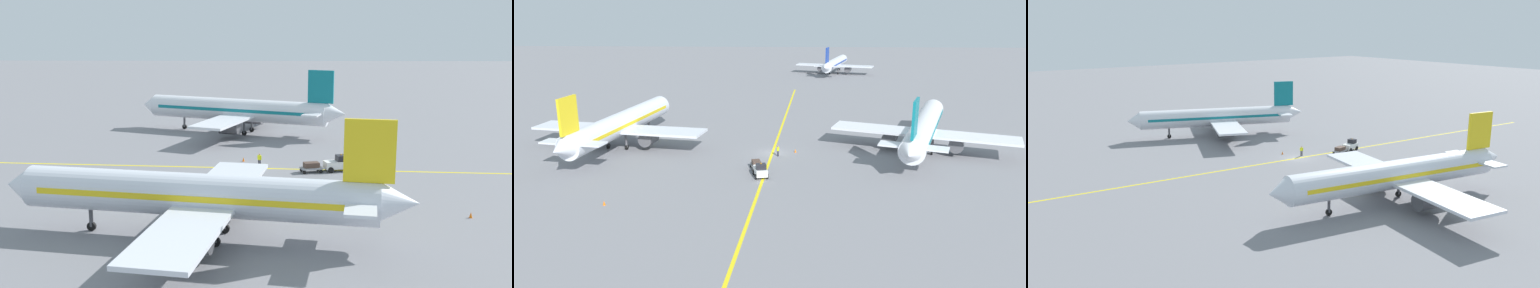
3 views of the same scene
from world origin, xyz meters
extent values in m
plane|color=slate|center=(0.00, 0.00, 0.00)|extent=(400.00, 400.00, 0.00)
cube|color=yellow|center=(0.00, 0.00, 0.00)|extent=(8.52, 119.75, 0.01)
cylinder|color=silver|center=(-24.45, 3.19, 3.80)|extent=(8.59, 30.18, 3.60)
cone|color=silver|center=(-21.73, 19.16, 3.80)|extent=(3.77, 2.94, 3.42)
cone|color=silver|center=(-27.23, -13.07, 4.10)|extent=(3.52, 3.47, 3.06)
cube|color=yellow|center=(-24.45, 3.19, 3.95)|extent=(8.13, 27.23, 0.50)
cube|color=silver|center=(-24.62, 2.21, 3.08)|extent=(28.48, 9.83, 0.36)
cylinder|color=#4C4C51|center=(-29.55, 3.05, 1.83)|extent=(2.71, 3.52, 2.20)
cylinder|color=#4C4C51|center=(-19.69, 1.37, 1.83)|extent=(2.71, 3.52, 2.20)
cube|color=yellow|center=(-26.81, -10.61, 8.10)|extent=(1.03, 4.00, 5.00)
cube|color=silver|center=(-26.72, -10.11, 4.20)|extent=(9.28, 3.88, 0.24)
cylinder|color=#4C4C51|center=(-22.84, 12.66, 1.40)|extent=(0.36, 0.36, 2.00)
cylinder|color=black|center=(-22.84, 12.66, 0.40)|extent=(0.41, 0.84, 0.80)
cylinder|color=#4C4C51|center=(-26.37, 1.49, 1.40)|extent=(0.36, 0.36, 2.00)
cylinder|color=black|center=(-26.37, 1.49, 0.40)|extent=(0.41, 0.84, 0.80)
cylinder|color=#4C4C51|center=(-23.21, 0.95, 1.40)|extent=(0.36, 0.36, 2.00)
cylinder|color=black|center=(-23.21, 0.95, 0.40)|extent=(0.41, 0.84, 0.80)
cylinder|color=silver|center=(23.72, 2.46, 3.80)|extent=(13.79, 29.38, 3.60)
cone|color=silver|center=(29.34, 17.65, 3.80)|extent=(4.04, 3.44, 3.42)
cone|color=silver|center=(17.99, -13.01, 4.10)|extent=(3.91, 3.88, 3.06)
cube|color=#0F727F|center=(23.72, 2.46, 3.95)|extent=(12.79, 26.58, 0.50)
cube|color=silver|center=(23.37, 1.52, 3.08)|extent=(28.06, 14.60, 0.36)
cylinder|color=#4C4C51|center=(18.68, 3.26, 1.83)|extent=(3.17, 3.76, 2.20)
cylinder|color=#4C4C51|center=(28.06, -0.21, 1.83)|extent=(3.17, 3.76, 2.20)
cube|color=#0F727F|center=(18.86, -10.67, 8.10)|extent=(1.73, 3.88, 5.00)
cube|color=silver|center=(19.03, -10.20, 4.20)|extent=(9.27, 5.38, 0.24)
cylinder|color=#4C4C51|center=(27.05, 11.47, 1.40)|extent=(0.36, 0.36, 2.00)
cylinder|color=black|center=(27.05, 11.47, 0.40)|extent=(0.54, 0.85, 0.80)
cylinder|color=#4C4C51|center=(21.52, 1.14, 1.40)|extent=(0.36, 0.36, 2.00)
cylinder|color=black|center=(21.52, 1.14, 0.40)|extent=(0.54, 0.85, 0.80)
cylinder|color=#4C4C51|center=(24.52, 0.03, 1.40)|extent=(0.36, 0.36, 2.00)
cylinder|color=black|center=(24.52, 0.03, 0.40)|extent=(0.54, 0.85, 0.80)
cylinder|color=silver|center=(17.64, 93.12, 3.42)|extent=(10.72, 26.82, 3.24)
cone|color=silver|center=(21.75, 107.11, 3.42)|extent=(3.56, 2.94, 3.08)
cone|color=silver|center=(13.45, 78.87, 3.69)|extent=(3.40, 3.37, 2.75)
cube|color=#193899|center=(17.64, 93.12, 3.55)|extent=(10.00, 24.24, 0.45)
cube|color=silver|center=(17.38, 92.25, 2.77)|extent=(25.50, 11.60, 0.32)
cylinder|color=#4C4C51|center=(13.07, 93.52, 1.65)|extent=(2.71, 3.32, 1.98)
cylinder|color=#4C4C51|center=(21.70, 90.99, 1.65)|extent=(2.71, 3.32, 1.98)
cube|color=#193899|center=(14.08, 81.03, 7.29)|extent=(1.33, 3.55, 4.50)
cube|color=silver|center=(14.21, 81.46, 3.78)|extent=(8.38, 4.36, 0.22)
cylinder|color=#4C4C51|center=(20.07, 101.41, 1.26)|extent=(0.32, 0.32, 1.80)
cylinder|color=black|center=(20.07, 101.41, 0.36)|extent=(0.44, 0.76, 0.72)
cylinder|color=#4C4C51|center=(15.75, 91.80, 1.26)|extent=(0.32, 0.32, 1.80)
cylinder|color=black|center=(15.75, 91.80, 0.36)|extent=(0.44, 0.76, 0.72)
cylinder|color=#4C4C51|center=(18.51, 90.99, 1.26)|extent=(0.32, 0.32, 1.80)
cylinder|color=black|center=(18.51, 90.99, 0.36)|extent=(0.44, 0.76, 0.72)
cube|color=white|center=(-1.21, -11.04, 0.80)|extent=(2.16, 3.27, 0.90)
cube|color=black|center=(-1.08, -11.57, 1.60)|extent=(1.50, 1.37, 0.70)
sphere|color=orange|center=(-1.08, -11.57, 2.03)|extent=(0.16, 0.16, 0.16)
cylinder|color=black|center=(-0.25, -11.81, 0.35)|extent=(0.41, 0.74, 0.70)
cylinder|color=black|center=(-1.71, -12.16, 0.35)|extent=(0.41, 0.74, 0.70)
cylinder|color=black|center=(-0.71, -9.92, 0.35)|extent=(0.41, 0.74, 0.70)
cylinder|color=black|center=(-2.17, -10.26, 0.35)|extent=(0.41, 0.74, 0.70)
cube|color=gray|center=(-1.95, -7.93, 0.54)|extent=(1.97, 2.85, 0.20)
cube|color=#4C382D|center=(-1.95, -7.93, 0.94)|extent=(1.51, 2.03, 0.60)
cylinder|color=black|center=(-1.10, -8.79, 0.22)|extent=(0.24, 0.46, 0.44)
cylinder|color=black|center=(-2.32, -9.08, 0.22)|extent=(0.24, 0.46, 0.44)
cylinder|color=black|center=(-1.58, -6.77, 0.22)|extent=(0.24, 0.46, 0.44)
cylinder|color=black|center=(-2.81, -7.06, 0.22)|extent=(0.24, 0.46, 0.44)
cylinder|color=#23232D|center=(0.87, -1.71, 0.42)|extent=(0.16, 0.16, 0.85)
cylinder|color=#23232D|center=(0.97, -1.53, 0.42)|extent=(0.16, 0.16, 0.85)
cube|color=#CCD819|center=(0.92, -1.62, 1.15)|extent=(0.37, 0.42, 0.60)
cylinder|color=#CCD819|center=(0.81, -1.83, 1.15)|extent=(0.10, 0.10, 0.55)
cylinder|color=#CCD819|center=(1.04, -1.41, 1.15)|extent=(0.10, 0.10, 0.55)
sphere|color=#9E7051|center=(0.92, -1.62, 1.57)|extent=(0.22, 0.22, 0.22)
cone|color=orange|center=(3.60, 0.52, 0.28)|extent=(0.32, 0.32, 0.55)
cone|color=orange|center=(-18.64, -21.61, 0.28)|extent=(0.32, 0.32, 0.55)
camera|label=1|loc=(-72.15, -2.79, 18.03)|focal=42.00mm
camera|label=2|loc=(2.57, -74.22, 22.33)|focal=35.00mm
camera|label=3|loc=(-64.88, 49.47, 22.15)|focal=35.00mm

